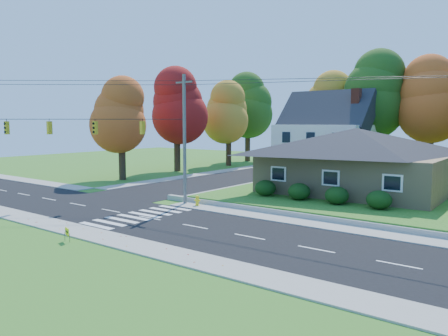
% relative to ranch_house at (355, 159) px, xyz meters
% --- Properties ---
extents(ground, '(120.00, 120.00, 0.00)m').
position_rel_ranch_house_xyz_m(ground, '(-8.00, -16.00, -3.27)').
color(ground, '#3D7923').
extents(road_main, '(90.00, 8.00, 0.02)m').
position_rel_ranch_house_xyz_m(road_main, '(-8.00, -16.00, -3.26)').
color(road_main, black).
rests_on(road_main, ground).
extents(road_cross, '(8.00, 44.00, 0.02)m').
position_rel_ranch_house_xyz_m(road_cross, '(-16.00, 10.00, -3.25)').
color(road_cross, black).
rests_on(road_cross, ground).
extents(sidewalk_north, '(90.00, 2.00, 0.08)m').
position_rel_ranch_house_xyz_m(sidewalk_north, '(-8.00, -11.00, -3.23)').
color(sidewalk_north, '#9C9A90').
rests_on(sidewalk_north, ground).
extents(sidewalk_south, '(90.00, 2.00, 0.08)m').
position_rel_ranch_house_xyz_m(sidewalk_south, '(-8.00, -21.00, -3.23)').
color(sidewalk_south, '#9C9A90').
rests_on(sidewalk_south, ground).
extents(lawn, '(30.00, 30.00, 0.50)m').
position_rel_ranch_house_xyz_m(lawn, '(5.00, 5.00, -3.02)').
color(lawn, '#3D7923').
rests_on(lawn, ground).
extents(ranch_house, '(14.60, 10.60, 5.40)m').
position_rel_ranch_house_xyz_m(ranch_house, '(0.00, 0.00, 0.00)').
color(ranch_house, tan).
rests_on(ranch_house, lawn).
extents(colonial_house, '(10.40, 8.40, 9.60)m').
position_rel_ranch_house_xyz_m(colonial_house, '(-7.96, 12.00, 1.32)').
color(colonial_house, silver).
rests_on(colonial_house, lawn).
extents(hedge_row, '(10.70, 1.70, 1.27)m').
position_rel_ranch_house_xyz_m(hedge_row, '(-0.50, -6.20, -2.13)').
color(hedge_row, '#163A10').
rests_on(hedge_row, lawn).
extents(traffic_infrastructure, '(38.10, 10.66, 10.00)m').
position_rel_ranch_house_xyz_m(traffic_infrastructure, '(-8.15, -14.65, 1.88)').
color(traffic_infrastructure, '#666059').
rests_on(traffic_infrastructure, ground).
extents(tree_lot_0, '(6.72, 6.72, 12.51)m').
position_rel_ranch_house_xyz_m(tree_lot_0, '(-10.00, 18.00, 5.04)').
color(tree_lot_0, '#3F2A19').
rests_on(tree_lot_0, lawn).
extents(tree_lot_1, '(7.84, 7.84, 14.60)m').
position_rel_ranch_house_xyz_m(tree_lot_1, '(-4.00, 17.00, 6.35)').
color(tree_lot_1, '#3F2A19').
rests_on(tree_lot_1, lawn).
extents(tree_lot_2, '(7.28, 7.28, 13.56)m').
position_rel_ranch_house_xyz_m(tree_lot_2, '(2.00, 18.00, 5.70)').
color(tree_lot_2, '#3F2A19').
rests_on(tree_lot_2, lawn).
extents(tree_west_0, '(6.16, 6.16, 11.47)m').
position_rel_ranch_house_xyz_m(tree_west_0, '(-25.00, -4.00, 3.89)').
color(tree_west_0, '#3F2A19').
rests_on(tree_west_0, ground).
extents(tree_west_1, '(7.28, 7.28, 13.56)m').
position_rel_ranch_house_xyz_m(tree_west_1, '(-26.00, 6.00, 5.20)').
color(tree_west_1, '#3F2A19').
rests_on(tree_west_1, ground).
extents(tree_west_2, '(6.72, 6.72, 12.51)m').
position_rel_ranch_house_xyz_m(tree_west_2, '(-25.00, 16.00, 4.54)').
color(tree_west_2, '#3F2A19').
rests_on(tree_west_2, ground).
extents(tree_west_3, '(7.84, 7.84, 14.60)m').
position_rel_ranch_house_xyz_m(tree_west_3, '(-27.00, 24.00, 5.85)').
color(tree_west_3, '#3F2A19').
rests_on(tree_west_3, ground).
extents(white_car, '(2.85, 4.90, 1.53)m').
position_rel_ranch_house_xyz_m(white_car, '(-17.35, 13.98, -2.48)').
color(white_car, silver).
rests_on(white_car, road_cross).
extents(fire_hydrant, '(0.49, 0.38, 0.85)m').
position_rel_ranch_house_xyz_m(fire_hydrant, '(-8.14, -10.93, -2.86)').
color(fire_hydrant, yellow).
rests_on(fire_hydrant, ground).
extents(yard_sign, '(0.58, 0.21, 0.76)m').
position_rel_ranch_house_xyz_m(yard_sign, '(-7.27, -22.65, -2.73)').
color(yard_sign, black).
rests_on(yard_sign, ground).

